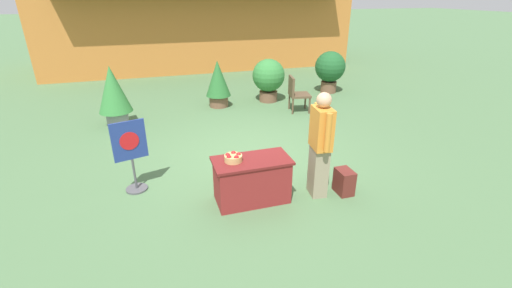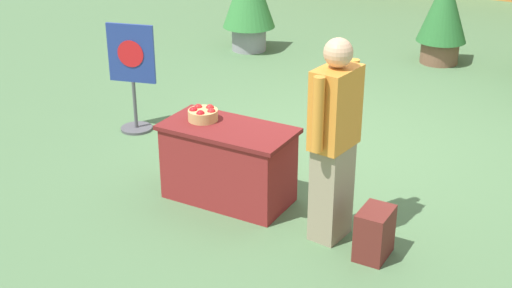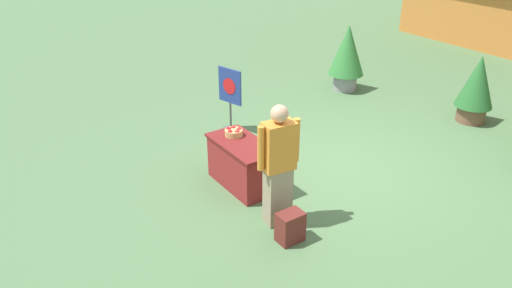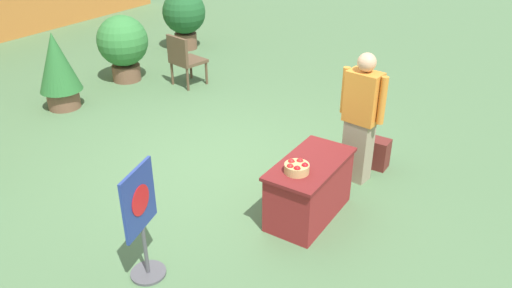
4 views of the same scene
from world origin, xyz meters
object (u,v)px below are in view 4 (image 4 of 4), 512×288
Objects in this scene: display_table at (309,189)px; apple_basket at (297,167)px; backpack at (376,153)px; poster_board at (142,222)px; potted_plant_far_left at (184,15)px; patio_chair at (184,58)px; potted_plant_near_left at (58,68)px; potted_plant_near_right at (123,44)px; person_visitor at (361,118)px.

apple_basket reaches higher than display_table.
poster_board reaches higher than backpack.
apple_basket is 7.19m from potted_plant_far_left.
patio_chair is 0.74× the size of potted_plant_near_left.
potted_plant_far_left reaches higher than backpack.
poster_board is at bearing -132.25° from potted_plant_near_right.
person_visitor reaches higher than patio_chair.
patio_chair is at bearing 77.17° from backpack.
poster_board is at bearing -142.99° from potted_plant_far_left.
apple_basket reaches higher than backpack.
poster_board is 0.92× the size of potted_plant_near_left.
potted_plant_far_left reaches higher than potted_plant_near_left.
apple_basket is 0.65× the size of backpack.
person_visitor is at bearing -7.23° from display_table.
patio_chair reaches higher than backpack.
person_visitor is 1.35× the size of potted_plant_near_right.
person_visitor is 3.06m from poster_board.
patio_chair is 0.73× the size of potted_plant_far_left.
person_visitor is at bearing 165.21° from backpack.
backpack is at bearing -92.08° from patio_chair.
apple_basket is at bearing -130.22° from potted_plant_far_left.
potted_plant_near_left is (-1.97, 1.10, 0.17)m from patio_chair.
potted_plant_far_left reaches higher than display_table.
display_table is 1.21m from person_visitor.
poster_board is 4.77m from potted_plant_near_left.
person_visitor reaches higher than potted_plant_near_left.
patio_chair is at bearing -140.36° from potted_plant_far_left.
display_table is 0.89× the size of potted_plant_far_left.
backpack is at bearing 55.85° from poster_board.
person_visitor is at bearing -98.05° from patio_chair.
potted_plant_near_right reaches higher than patio_chair.
potted_plant_near_left reaches higher than backpack.
apple_basket is 1.92m from backpack.
apple_basket is at bearing -114.82° from potted_plant_near_right.
patio_chair is 0.77× the size of potted_plant_near_right.
potted_plant_far_left is (6.14, 4.63, 0.14)m from poster_board.
apple_basket is 1.73m from poster_board.
poster_board is at bearing -12.43° from person_visitor.
potted_plant_near_right is (-2.27, -0.37, -0.06)m from potted_plant_far_left.
display_table is 0.90× the size of potted_plant_near_left.
apple_basket is 0.21× the size of potted_plant_near_right.
potted_plant_near_left is (0.80, 5.04, -0.06)m from apple_basket.
potted_plant_near_right is at bearing 119.54° from patio_chair.
potted_plant_near_right is at bearing 84.09° from backpack.
potted_plant_far_left is at bearing 51.70° from display_table.
potted_plant_near_right is (3.87, 4.26, 0.08)m from poster_board.
display_table is 2.87× the size of backpack.
potted_plant_far_left is (3.27, 5.66, -0.09)m from person_visitor.
apple_basket is 0.20× the size of potted_plant_far_left.
potted_plant_far_left is at bearing 50.39° from patio_chair.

